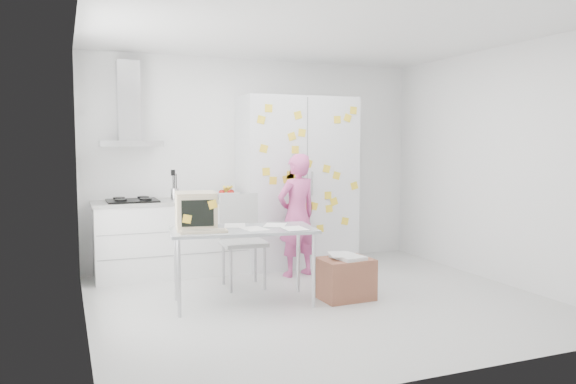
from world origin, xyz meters
name	(u,v)px	position (x,y,z in m)	size (l,w,h in m)	color
floor	(320,302)	(0.00, 0.00, -0.01)	(4.50, 4.00, 0.02)	silver
walls	(293,166)	(0.00, 0.72, 1.35)	(4.52, 4.01, 2.70)	white
ceiling	(321,31)	(0.00, 0.00, 2.70)	(4.50, 4.00, 0.02)	white
counter_run	(172,237)	(-1.20, 1.70, 0.47)	(1.84, 0.63, 1.28)	white
range_hood	(129,113)	(-1.65, 1.84, 1.96)	(0.70, 0.48, 1.01)	silver
tall_cabinet	(297,182)	(0.45, 1.67, 1.10)	(1.50, 0.68, 2.20)	silver
person	(297,215)	(0.20, 1.10, 0.74)	(0.54, 0.35, 1.48)	#D55296
desk	(213,220)	(-1.04, 0.27, 0.85)	(1.50, 0.90, 1.13)	#A6ACB0
chair	(242,234)	(-0.56, 0.89, 0.59)	(0.49, 0.49, 1.03)	#A4A5A3
cardboard_box	(345,278)	(0.27, -0.03, 0.22)	(0.54, 0.44, 0.46)	brown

